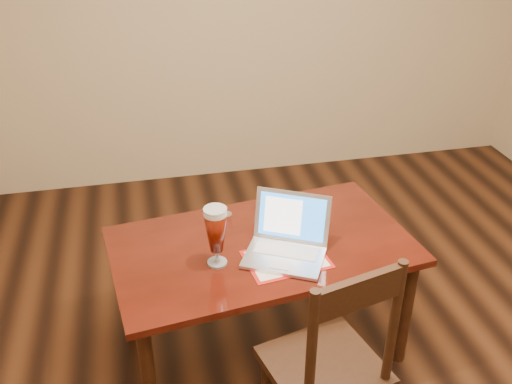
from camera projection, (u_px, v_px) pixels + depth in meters
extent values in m
cube|color=tan|center=(256.00, 8.00, 4.23)|extent=(4.50, 0.01, 2.70)
cube|color=#491109|center=(262.00, 246.00, 2.77)|extent=(1.53, 0.99, 0.04)
cylinder|color=black|center=(149.00, 381.00, 2.48)|extent=(0.06, 0.06, 0.64)
cylinder|color=black|center=(406.00, 312.00, 2.86)|extent=(0.06, 0.06, 0.64)
cylinder|color=black|center=(126.00, 288.00, 3.02)|extent=(0.06, 0.06, 0.64)
cylinder|color=black|center=(344.00, 241.00, 3.40)|extent=(0.06, 0.06, 0.64)
cube|color=#AB150F|center=(286.00, 259.00, 2.65)|extent=(0.41, 0.32, 0.00)
cube|color=silver|center=(286.00, 259.00, 2.65)|extent=(0.37, 0.28, 0.00)
cube|color=silver|center=(284.00, 258.00, 2.64)|extent=(0.44, 0.39, 0.02)
cube|color=silver|center=(286.00, 250.00, 2.68)|extent=(0.31, 0.24, 0.00)
cube|color=silver|center=(280.00, 265.00, 2.58)|extent=(0.11, 0.10, 0.00)
cube|color=silver|center=(292.00, 217.00, 2.71)|extent=(0.35, 0.23, 0.24)
cube|color=blue|center=(292.00, 217.00, 2.70)|extent=(0.31, 0.20, 0.20)
cube|color=white|center=(283.00, 216.00, 2.71)|extent=(0.18, 0.13, 0.17)
cylinder|color=silver|center=(217.00, 262.00, 2.62)|extent=(0.09, 0.09, 0.01)
cylinder|color=silver|center=(217.00, 256.00, 2.60)|extent=(0.02, 0.02, 0.07)
cylinder|color=beige|center=(215.00, 213.00, 2.49)|extent=(0.10, 0.10, 0.02)
cylinder|color=silver|center=(215.00, 210.00, 2.48)|extent=(0.10, 0.10, 0.01)
cylinder|color=white|center=(226.00, 217.00, 2.93)|extent=(0.06, 0.06, 0.04)
cylinder|color=white|center=(262.00, 206.00, 3.03)|extent=(0.06, 0.06, 0.04)
cube|color=black|center=(324.00, 367.00, 2.36)|extent=(0.54, 0.52, 0.04)
cylinder|color=black|center=(334.00, 365.00, 2.68)|extent=(0.04, 0.04, 0.44)
cylinder|color=black|center=(311.00, 355.00, 2.01)|extent=(0.04, 0.04, 0.58)
cylinder|color=black|center=(394.00, 323.00, 2.15)|extent=(0.04, 0.04, 0.58)
cube|color=black|center=(359.00, 293.00, 1.97)|extent=(0.36, 0.12, 0.13)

